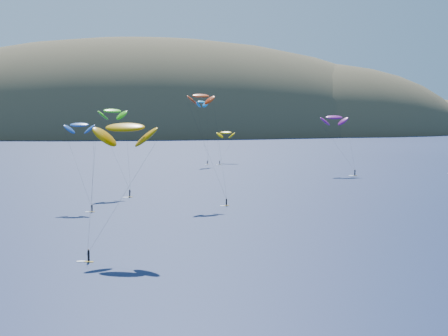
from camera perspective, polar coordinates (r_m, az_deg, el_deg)
ground at (r=64.40m, az=7.05°, el=-14.61°), size 2800.00×2800.00×0.00m
island at (r=623.66m, az=-4.99°, el=2.22°), size 730.00×300.00×210.00m
kitesurfer_2 at (r=98.95m, az=-9.03°, el=3.68°), size 11.86×12.49×22.04m
kitesurfer_3 at (r=167.76m, az=-10.17°, el=5.14°), size 9.08×13.04×24.06m
kitesurfer_4 at (r=256.56m, az=-2.05°, el=6.05°), size 7.57×7.78×27.63m
kitesurfer_6 at (r=220.60m, az=10.04°, el=4.58°), size 10.19×11.14×22.25m
kitesurfer_9 at (r=149.72m, az=-2.13°, el=6.58°), size 9.10×10.82×27.33m
kitesurfer_10 at (r=145.57m, az=-13.08°, el=3.84°), size 6.99×11.16×20.54m
kitesurfer_11 at (r=265.86m, az=0.17°, el=3.26°), size 9.68×15.76×14.84m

